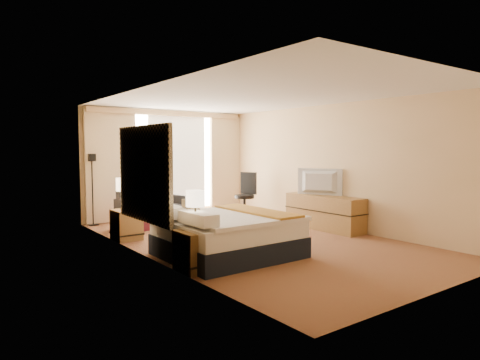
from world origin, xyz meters
TOP-DOWN VIEW (x-y plane):
  - floor at (0.00, 0.00)m, footprint 4.20×7.00m
  - ceiling at (0.00, 0.00)m, footprint 4.20×7.00m
  - wall_back at (0.00, 3.50)m, footprint 4.20×0.02m
  - wall_front at (0.00, -3.50)m, footprint 4.20×0.02m
  - wall_left at (-2.10, 0.00)m, footprint 0.02×7.00m
  - wall_right at (2.10, 0.00)m, footprint 0.02×7.00m
  - headboard at (-2.06, 0.20)m, footprint 0.06×1.85m
  - nightstand_left at (-1.87, -1.05)m, footprint 0.45×0.52m
  - nightstand_right at (-1.87, 1.45)m, footprint 0.45×0.52m
  - media_dresser at (1.83, 0.00)m, footprint 0.50×1.80m
  - window at (0.25, 3.47)m, footprint 2.30×0.02m
  - curtains at (-0.00, 3.39)m, footprint 4.12×0.19m
  - bed at (-1.06, -0.65)m, footprint 1.90×1.74m
  - loveseat at (-0.86, 2.49)m, footprint 1.59×1.06m
  - floor_lamp at (-1.90, 3.30)m, footprint 0.20×0.20m
  - desk_chair at (1.39, 2.12)m, footprint 0.55×0.55m
  - lamp_left at (-1.83, -0.99)m, footprint 0.26×0.26m
  - lamp_right at (-1.89, 1.49)m, footprint 0.28×0.28m
  - tissue_box at (-1.78, -0.92)m, footprint 0.13×0.13m
  - telephone at (-1.85, 1.37)m, footprint 0.20×0.16m
  - television at (1.78, 0.13)m, footprint 0.51×0.93m

SIDE VIEW (x-z plane):
  - floor at x=0.00m, z-range -0.01..0.01m
  - nightstand_left at x=-1.87m, z-range 0.00..0.55m
  - nightstand_right at x=-1.87m, z-range 0.00..0.55m
  - loveseat at x=-0.86m, z-range -0.16..0.76m
  - bed at x=-1.06m, z-range -0.12..0.80m
  - media_dresser at x=1.83m, z-range 0.00..0.70m
  - desk_chair at x=1.39m, z-range -0.06..1.04m
  - telephone at x=-1.85m, z-range 0.55..0.62m
  - tissue_box at x=-1.78m, z-range 0.55..0.66m
  - lamp_left at x=-1.83m, z-range 0.70..1.25m
  - television at x=1.78m, z-range 0.70..1.26m
  - lamp_right at x=-1.89m, z-range 0.71..1.30m
  - floor_lamp at x=-1.90m, z-range 0.32..1.88m
  - headboard at x=-2.06m, z-range 0.53..2.03m
  - wall_back at x=0.00m, z-range 0.00..2.60m
  - wall_front at x=0.00m, z-range 0.00..2.60m
  - wall_left at x=-2.10m, z-range 0.00..2.60m
  - wall_right at x=2.10m, z-range 0.00..2.60m
  - window at x=0.25m, z-range 0.17..2.47m
  - curtains at x=0.00m, z-range 0.13..2.69m
  - ceiling at x=0.00m, z-range 2.59..2.61m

